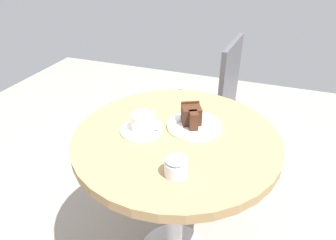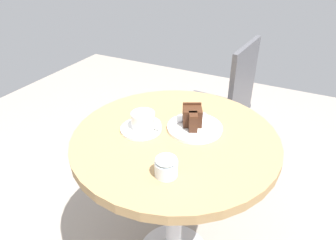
# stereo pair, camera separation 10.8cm
# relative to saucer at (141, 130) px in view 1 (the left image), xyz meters

# --- Properties ---
(cafe_table) EXTENTS (0.74, 0.74, 0.69)m
(cafe_table) POSITION_rel_saucer_xyz_m (0.13, 0.03, -0.12)
(cafe_table) COLOR #A37F51
(cafe_table) RESTS_ON ground
(saucer) EXTENTS (0.15, 0.15, 0.01)m
(saucer) POSITION_rel_saucer_xyz_m (0.00, 0.00, 0.00)
(saucer) COLOR white
(saucer) RESTS_ON cafe_table
(coffee_cup) EXTENTS (0.12, 0.09, 0.06)m
(coffee_cup) POSITION_rel_saucer_xyz_m (0.01, 0.01, 0.04)
(coffee_cup) COLOR white
(coffee_cup) RESTS_ON saucer
(teaspoon) EXTENTS (0.03, 0.10, 0.00)m
(teaspoon) POSITION_rel_saucer_xyz_m (0.04, -0.02, 0.01)
(teaspoon) COLOR silver
(teaspoon) RESTS_ON saucer
(cake_plate) EXTENTS (0.20, 0.20, 0.01)m
(cake_plate) POSITION_rel_saucer_xyz_m (0.17, 0.09, 0.00)
(cake_plate) COLOR white
(cake_plate) RESTS_ON cafe_table
(cake_slice) EXTENTS (0.09, 0.11, 0.07)m
(cake_slice) POSITION_rel_saucer_xyz_m (0.16, 0.10, 0.04)
(cake_slice) COLOR #422619
(cake_slice) RESTS_ON cake_plate
(fork) EXTENTS (0.09, 0.13, 0.00)m
(fork) POSITION_rel_saucer_xyz_m (0.15, 0.15, 0.01)
(fork) COLOR silver
(fork) RESTS_ON cake_plate
(napkin) EXTENTS (0.17, 0.17, 0.00)m
(napkin) POSITION_rel_saucer_xyz_m (0.18, 0.11, -0.00)
(napkin) COLOR tan
(napkin) RESTS_ON cafe_table
(cafe_chair) EXTENTS (0.41, 0.41, 0.86)m
(cafe_chair) POSITION_rel_saucer_xyz_m (0.12, 0.67, -0.18)
(cafe_chair) COLOR #4C4C51
(cafe_chair) RESTS_ON ground
(sugar_pot) EXTENTS (0.07, 0.07, 0.07)m
(sugar_pot) POSITION_rel_saucer_xyz_m (0.19, -0.18, 0.03)
(sugar_pot) COLOR silver
(sugar_pot) RESTS_ON cafe_table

